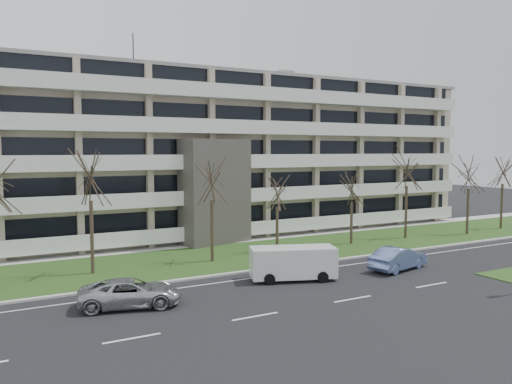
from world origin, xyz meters
TOP-DOWN VIEW (x-y plane):
  - ground at (0.00, 0.00)m, footprint 160.00×160.00m
  - grass_verge at (0.00, 13.00)m, footprint 90.00×10.00m
  - curb at (0.00, 8.00)m, footprint 90.00×0.35m
  - sidewalk at (0.00, 18.50)m, footprint 90.00×2.00m
  - lane_edge_line at (0.00, 6.50)m, footprint 90.00×0.12m
  - apartment_building at (-0.01, 25.32)m, footprint 60.50×15.10m
  - silver_pickup at (-10.93, 4.43)m, footprint 5.63×3.66m
  - blue_sedan at (6.99, 3.82)m, footprint 4.99×2.68m
  - white_van at (-0.60, 4.97)m, footprint 5.61×3.59m
  - tree_2 at (-11.39, 12.37)m, footprint 4.29×4.29m
  - tree_3 at (-3.08, 12.03)m, footprint 4.01×4.01m
  - tree_4 at (2.74, 12.64)m, footprint 3.24×3.24m
  - tree_5 at (10.10, 12.57)m, footprint 3.22×3.22m
  - tree_6 at (16.35, 12.50)m, footprint 4.30×4.30m
  - tree_7 at (23.06, 11.22)m, footprint 3.92×3.92m
  - tree_8 at (29.06, 11.93)m, footprint 4.15×4.15m

SIDE VIEW (x-z plane):
  - ground at x=0.00m, z-range 0.00..0.00m
  - lane_edge_line at x=0.00m, z-range 0.00..0.01m
  - grass_verge at x=0.00m, z-range 0.00..0.06m
  - sidewalk at x=0.00m, z-range 0.00..0.08m
  - curb at x=0.00m, z-range 0.00..0.12m
  - silver_pickup at x=-10.93m, z-range 0.00..1.44m
  - blue_sedan at x=6.99m, z-range 0.00..1.56m
  - white_van at x=-0.60m, z-range 0.20..2.24m
  - tree_5 at x=10.10m, z-range 1.78..8.21m
  - tree_4 at x=2.74m, z-range 1.79..8.27m
  - tree_7 at x=23.06m, z-range 2.17..10.01m
  - tree_3 at x=-3.08m, z-range 2.23..10.24m
  - tree_8 at x=29.06m, z-range 2.31..10.62m
  - tree_2 at x=-11.39m, z-range 2.39..10.97m
  - tree_6 at x=16.35m, z-range 2.39..10.98m
  - apartment_building at x=-0.01m, z-range -1.76..16.99m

